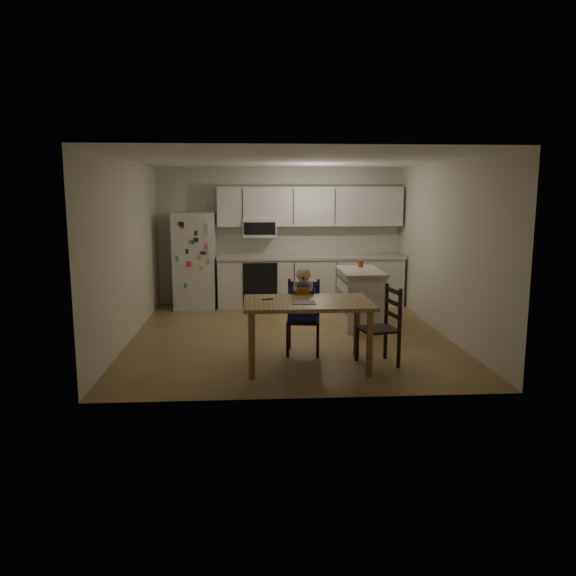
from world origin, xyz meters
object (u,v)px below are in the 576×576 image
(red_cup, at_px, (361,264))
(dining_table, at_px, (308,310))
(chair_booster, at_px, (303,302))
(chair_side, at_px, (385,320))
(kitchen_island, at_px, (360,298))
(refrigerator, at_px, (195,261))

(red_cup, height_order, dining_table, red_cup)
(chair_booster, relative_size, chair_side, 1.17)
(red_cup, bearing_deg, dining_table, -114.39)
(dining_table, distance_m, chair_side, 0.96)
(kitchen_island, relative_size, chair_booster, 1.07)
(chair_booster, bearing_deg, dining_table, -83.35)
(chair_side, bearing_deg, chair_booster, -130.97)
(red_cup, relative_size, chair_booster, 0.09)
(chair_booster, bearing_deg, kitchen_island, 62.19)
(chair_booster, bearing_deg, red_cup, 65.93)
(red_cup, bearing_deg, refrigerator, 156.08)
(red_cup, bearing_deg, chair_booster, -121.26)
(refrigerator, distance_m, kitchen_island, 3.13)
(chair_booster, bearing_deg, refrigerator, 126.29)
(kitchen_island, xyz_separation_m, chair_booster, (-1.01, -1.45, 0.23))
(kitchen_island, relative_size, dining_table, 0.79)
(dining_table, bearing_deg, red_cup, 65.61)
(kitchen_island, xyz_separation_m, red_cup, (0.07, 0.33, 0.49))
(kitchen_island, bearing_deg, chair_side, -92.19)
(kitchen_island, distance_m, dining_table, 2.32)
(refrigerator, relative_size, red_cup, 16.56)
(red_cup, xyz_separation_m, chair_booster, (-1.08, -1.78, -0.26))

